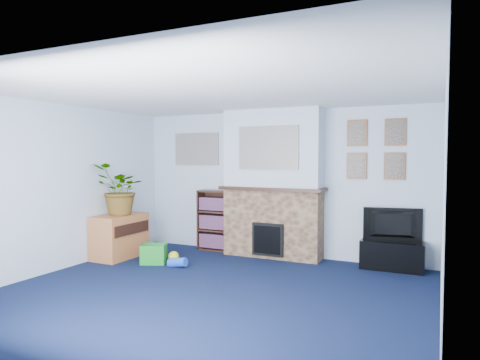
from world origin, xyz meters
The scene contains 26 objects.
floor centered at (0.00, 0.00, 0.00)m, with size 5.00×4.50×0.01m, color #0D1634.
ceiling centered at (0.00, 0.00, 2.40)m, with size 5.00×4.50×0.01m, color white.
wall_back centered at (0.00, 2.25, 1.20)m, with size 5.00×0.04×2.40m, color silver.
wall_front centered at (0.00, -2.25, 1.20)m, with size 5.00×0.04×2.40m, color silver.
wall_left centered at (-2.50, 0.00, 1.20)m, with size 0.04×4.50×2.40m, color silver.
wall_right centered at (2.50, 0.00, 1.20)m, with size 0.04×4.50×2.40m, color silver.
chimney_breast centered at (0.00, 2.05, 1.18)m, with size 1.72×0.50×2.40m.
collage_main centered at (0.00, 1.84, 1.78)m, with size 1.00×0.03×0.68m, color gray.
collage_left centered at (-1.55, 2.23, 1.78)m, with size 0.90×0.03×0.58m, color gray.
portrait_tl centered at (1.30, 2.23, 2.00)m, with size 0.30×0.03×0.40m, color brown.
portrait_tr centered at (1.85, 2.23, 2.00)m, with size 0.30×0.03×0.40m, color brown.
portrait_bl centered at (1.30, 2.23, 1.50)m, with size 0.30×0.03×0.40m, color brown.
portrait_br centered at (1.85, 2.23, 1.50)m, with size 0.30×0.03×0.40m, color brown.
tv_stand centered at (1.86, 2.03, 0.23)m, with size 0.88×0.37×0.42m, color black.
television centered at (1.86, 2.05, 0.65)m, with size 0.83×0.11×0.48m, color black.
bookshelf centered at (-1.11, 2.11, 0.50)m, with size 0.58×0.28×1.05m.
sideboard centered at (-2.24, 0.94, 0.35)m, with size 0.50×0.90×0.70m, color #BA6B3B.
potted_plant centered at (-2.19, 0.89, 1.12)m, with size 0.75×0.65×0.83m, color #26661E.
mantel_clock centered at (-0.03, 2.00, 1.22)m, with size 0.10×0.06×0.14m, color gold.
mantel_candle centered at (0.32, 2.00, 1.23)m, with size 0.04×0.04×0.14m, color #B2BFC6.
mantel_teddy centered at (-0.50, 2.00, 1.22)m, with size 0.12×0.12×0.12m, color gray.
mantel_can centered at (0.73, 2.00, 1.21)m, with size 0.06×0.06×0.13m, color #198C26.
green_crate centered at (-1.50, 0.86, 0.14)m, with size 0.37×0.29×0.29m, color #198C26.
toy_ball centered at (-1.26, 1.05, 0.09)m, with size 0.17×0.17×0.17m, color yellow.
toy_block centered at (-1.64, 0.97, 0.11)m, with size 0.20×0.20×0.24m, color #198C26.
toy_tube centered at (-1.03, 0.81, 0.07)m, with size 0.13×0.13×0.29m, color blue.
Camera 1 is at (2.48, -4.45, 1.62)m, focal length 32.00 mm.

